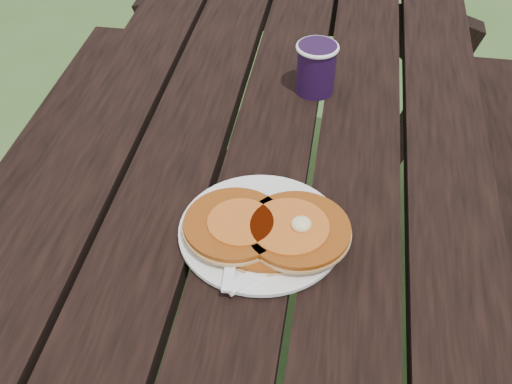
# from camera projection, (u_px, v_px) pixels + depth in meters

# --- Properties ---
(ground) EXTENTS (60.00, 60.00, 0.00)m
(ground) POSITION_uv_depth(u_px,v_px,m) (265.00, 384.00, 1.60)
(ground) COLOR #2E4F21
(ground) RESTS_ON ground
(picnic_table) EXTENTS (1.36, 1.80, 0.75)m
(picnic_table) POSITION_uv_depth(u_px,v_px,m) (266.00, 291.00, 1.35)
(picnic_table) COLOR black
(picnic_table) RESTS_ON ground
(plate) EXTENTS (0.24, 0.24, 0.01)m
(plate) POSITION_uv_depth(u_px,v_px,m) (261.00, 232.00, 0.94)
(plate) COLOR white
(plate) RESTS_ON picnic_table
(pancake_stack) EXTENTS (0.24, 0.15, 0.04)m
(pancake_stack) POSITION_uv_depth(u_px,v_px,m) (268.00, 229.00, 0.92)
(pancake_stack) COLOR #994711
(pancake_stack) RESTS_ON plate
(knife) EXTENTS (0.14, 0.14, 0.00)m
(knife) POSITION_uv_depth(u_px,v_px,m) (280.00, 261.00, 0.89)
(knife) COLOR white
(knife) RESTS_ON plate
(fork) EXTENTS (0.04, 0.16, 0.01)m
(fork) POSITION_uv_depth(u_px,v_px,m) (231.00, 261.00, 0.89)
(fork) COLOR white
(fork) RESTS_ON plate
(coffee_cup) EXTENTS (0.08, 0.08, 0.10)m
(coffee_cup) POSITION_uv_depth(u_px,v_px,m) (316.00, 65.00, 1.19)
(coffee_cup) COLOR black
(coffee_cup) RESTS_ON picnic_table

